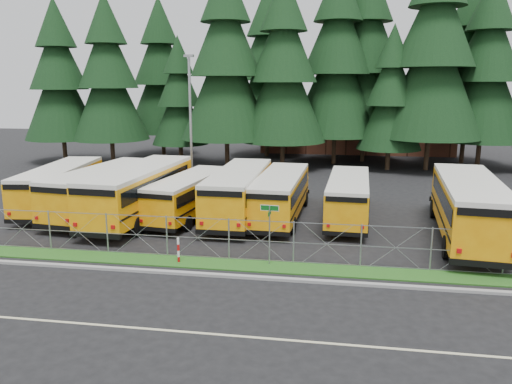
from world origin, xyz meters
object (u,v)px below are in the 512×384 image
(bus_0, at_px, (63,188))
(street_sign, at_px, (270,222))
(light_standard, at_px, (191,118))
(bus_6, at_px, (348,198))
(striped_bollard, at_px, (178,251))
(bus_east, at_px, (467,209))
(bus_1, at_px, (106,191))
(bus_4, at_px, (240,193))
(bus_2, at_px, (143,192))
(bus_3, at_px, (191,196))
(bus_5, at_px, (281,196))

(bus_0, distance_m, street_sign, 16.81)
(light_standard, bearing_deg, bus_0, -130.58)
(bus_0, xyz_separation_m, bus_6, (18.33, 0.23, -0.10))
(bus_0, height_order, striped_bollard, bus_0)
(bus_0, xyz_separation_m, light_standard, (6.50, 7.59, 4.08))
(bus_east, relative_size, light_standard, 1.22)
(bus_6, height_order, light_standard, light_standard)
(bus_1, bearing_deg, street_sign, -26.34)
(bus_east, xyz_separation_m, striped_bollard, (-13.88, -6.00, -1.03))
(bus_0, bearing_deg, bus_4, -7.71)
(bus_4, bearing_deg, bus_2, -167.96)
(bus_0, distance_m, striped_bollard, 13.58)
(bus_4, distance_m, striped_bollard, 8.50)
(bus_3, relative_size, bus_4, 0.87)
(bus_1, height_order, bus_east, bus_east)
(bus_5, bearing_deg, street_sign, -84.99)
(bus_east, xyz_separation_m, light_standard, (-17.93, 10.10, 3.88))
(striped_bollard, distance_m, light_standard, 17.31)
(bus_3, distance_m, striped_bollard, 8.14)
(striped_bollard, bearing_deg, bus_2, 122.12)
(light_standard, bearing_deg, street_sign, -62.48)
(light_standard, bearing_deg, bus_east, -29.41)
(bus_6, distance_m, bus_east, 6.69)
(bus_0, height_order, street_sign, bus_0)
(bus_3, relative_size, bus_east, 0.80)
(bus_east, height_order, street_sign, bus_east)
(striped_bollard, bearing_deg, bus_3, 102.24)
(bus_0, distance_m, bus_5, 14.32)
(bus_1, bearing_deg, bus_0, 174.83)
(bus_east, distance_m, striped_bollard, 15.15)
(bus_3, relative_size, bus_5, 0.93)
(bus_1, xyz_separation_m, striped_bollard, (7.22, -7.81, -0.87))
(striped_bollard, relative_size, light_standard, 0.12)
(bus_1, bearing_deg, light_standard, 75.97)
(bus_2, xyz_separation_m, bus_3, (2.79, 0.75, -0.31))
(bus_3, height_order, light_standard, light_standard)
(bus_5, bearing_deg, striped_bollard, -111.75)
(bus_1, height_order, bus_6, bus_1)
(bus_3, xyz_separation_m, light_standard, (-2.33, 8.18, 4.21))
(bus_2, distance_m, bus_4, 5.89)
(bus_3, height_order, striped_bollard, bus_3)
(bus_2, bearing_deg, striped_bollard, -54.13)
(bus_2, height_order, bus_4, bus_2)
(bus_5, xyz_separation_m, street_sign, (0.37, -8.05, 0.64))
(bus_0, xyz_separation_m, striped_bollard, (10.55, -8.52, -0.82))
(bus_4, bearing_deg, bus_east, -10.14)
(bus_east, height_order, light_standard, light_standard)
(bus_east, bearing_deg, bus_1, -179.28)
(street_sign, bearing_deg, bus_0, 151.00)
(bus_4, distance_m, light_standard, 10.21)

